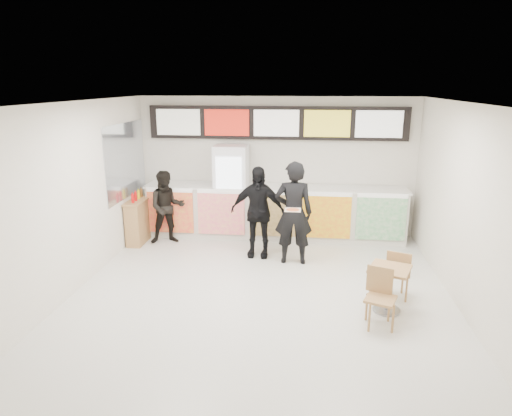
% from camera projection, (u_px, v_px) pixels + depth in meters
% --- Properties ---
extents(floor, '(7.00, 7.00, 0.00)m').
position_uv_depth(floor, '(259.00, 302.00, 7.04)').
color(floor, beige).
rests_on(floor, ground).
extents(ceiling, '(7.00, 7.00, 0.00)m').
position_uv_depth(ceiling, '(259.00, 103.00, 6.25)').
color(ceiling, white).
rests_on(ceiling, wall_back).
extents(wall_back, '(6.00, 0.00, 6.00)m').
position_uv_depth(wall_back, '(276.00, 166.00, 10.00)').
color(wall_back, silver).
rests_on(wall_back, floor).
extents(wall_left, '(0.00, 7.00, 7.00)m').
position_uv_depth(wall_left, '(65.00, 203.00, 6.97)').
color(wall_left, silver).
rests_on(wall_left, floor).
extents(wall_right, '(0.00, 7.00, 7.00)m').
position_uv_depth(wall_right, '(474.00, 215.00, 6.32)').
color(wall_right, silver).
rests_on(wall_right, floor).
extents(service_counter, '(5.56, 0.77, 1.14)m').
position_uv_depth(service_counter, '(274.00, 212.00, 9.85)').
color(service_counter, silver).
rests_on(service_counter, floor).
extents(menu_board, '(5.50, 0.14, 0.70)m').
position_uv_depth(menu_board, '(276.00, 123.00, 9.66)').
color(menu_board, black).
rests_on(menu_board, wall_back).
extents(drinks_fridge, '(0.70, 0.67, 2.00)m').
position_uv_depth(drinks_fridge, '(232.00, 191.00, 9.86)').
color(drinks_fridge, white).
rests_on(drinks_fridge, floor).
extents(mirror_panel, '(0.01, 2.00, 1.50)m').
position_uv_depth(mirror_panel, '(126.00, 160.00, 9.25)').
color(mirror_panel, '#B2B7BF').
rests_on(mirror_panel, wall_left).
extents(customer_main, '(0.72, 0.49, 1.93)m').
position_uv_depth(customer_main, '(293.00, 213.00, 8.36)').
color(customer_main, black).
rests_on(customer_main, floor).
extents(customer_left, '(0.90, 0.80, 1.54)m').
position_uv_depth(customer_left, '(167.00, 207.00, 9.49)').
color(customer_left, black).
rests_on(customer_left, floor).
extents(customer_mid, '(1.06, 0.48, 1.77)m').
position_uv_depth(customer_mid, '(258.00, 212.00, 8.72)').
color(customer_mid, black).
rests_on(customer_mid, floor).
extents(pizza_slice, '(0.36, 0.36, 0.02)m').
position_uv_depth(pizza_slice, '(293.00, 209.00, 7.88)').
color(pizza_slice, beige).
rests_on(pizza_slice, customer_main).
extents(cafe_table, '(0.86, 1.44, 0.82)m').
position_uv_depth(cafe_table, '(389.00, 281.00, 6.66)').
color(cafe_table, tan).
rests_on(cafe_table, floor).
extents(condiment_ledge, '(0.33, 0.82, 1.10)m').
position_uv_depth(condiment_ledge, '(138.00, 221.00, 9.57)').
color(condiment_ledge, tan).
rests_on(condiment_ledge, floor).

